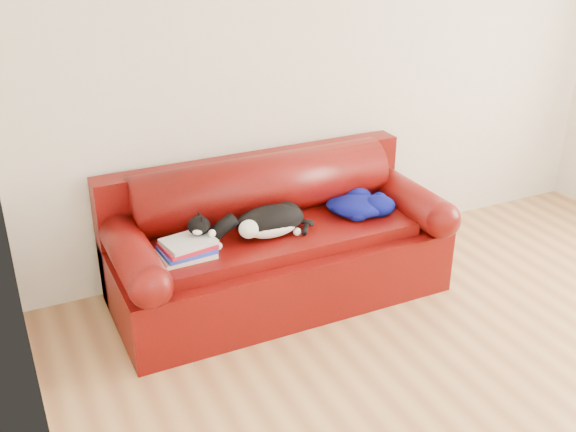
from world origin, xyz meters
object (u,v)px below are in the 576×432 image
cat (270,222)px  sofa_base (278,263)px  book_stack (187,248)px  blanket (360,205)px

cat → sofa_base: bearing=31.6°
book_stack → blanket: bearing=3.5°
cat → blanket: bearing=-7.5°
book_stack → cat: size_ratio=0.48×
book_stack → sofa_base: bearing=10.8°
sofa_base → blanket: (0.57, -0.05, 0.32)m
sofa_base → book_stack: (-0.63, -0.12, 0.31)m
book_stack → cat: 0.54m
sofa_base → book_stack: bearing=-169.2°
book_stack → cat: (0.54, 0.03, 0.04)m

